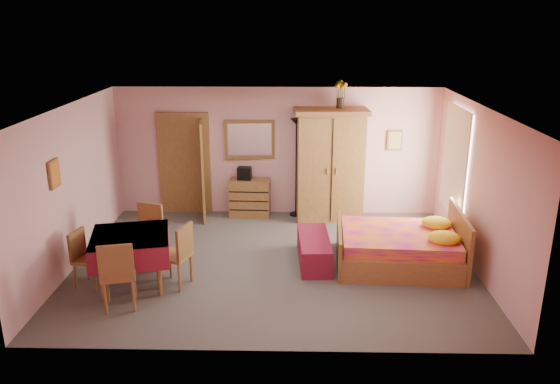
{
  "coord_description": "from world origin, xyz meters",
  "views": [
    {
      "loc": [
        0.29,
        -8.27,
        3.92
      ],
      "look_at": [
        0.1,
        0.3,
        1.15
      ],
      "focal_mm": 35.0,
      "sensor_mm": 36.0,
      "label": 1
    }
  ],
  "objects_px": {
    "chair_south": "(119,273)",
    "chair_east": "(174,255)",
    "floor_lamp": "(296,168)",
    "dining_table": "(132,260)",
    "wall_mirror": "(250,140)",
    "sunflower_vase": "(340,94)",
    "bed": "(399,238)",
    "chest_of_drawers": "(250,198)",
    "chair_west": "(89,259)",
    "stereo": "(244,173)",
    "chair_north": "(145,236)",
    "wardrobe": "(330,165)",
    "bench": "(314,250)"
  },
  "relations": [
    {
      "from": "bench",
      "to": "floor_lamp",
      "type": "bearing_deg",
      "value": 97.27
    },
    {
      "from": "chest_of_drawers",
      "to": "bed",
      "type": "bearing_deg",
      "value": -38.87
    },
    {
      "from": "floor_lamp",
      "to": "wardrobe",
      "type": "relative_size",
      "value": 0.9
    },
    {
      "from": "bench",
      "to": "chair_west",
      "type": "bearing_deg",
      "value": -165.33
    },
    {
      "from": "bed",
      "to": "chair_north",
      "type": "xyz_separation_m",
      "value": [
        -4.14,
        -0.1,
        0.04
      ]
    },
    {
      "from": "chest_of_drawers",
      "to": "chair_west",
      "type": "distance_m",
      "value": 3.8
    },
    {
      "from": "chair_south",
      "to": "chair_north",
      "type": "xyz_separation_m",
      "value": [
        0.01,
        1.36,
        -0.01
      ]
    },
    {
      "from": "dining_table",
      "to": "chair_west",
      "type": "xyz_separation_m",
      "value": [
        -0.64,
        -0.03,
        0.03
      ]
    },
    {
      "from": "chest_of_drawers",
      "to": "sunflower_vase",
      "type": "xyz_separation_m",
      "value": [
        1.78,
        0.0,
        2.11
      ]
    },
    {
      "from": "wardrobe",
      "to": "chair_west",
      "type": "relative_size",
      "value": 2.54
    },
    {
      "from": "chair_north",
      "to": "sunflower_vase",
      "type": "bearing_deg",
      "value": -126.48
    },
    {
      "from": "wall_mirror",
      "to": "floor_lamp",
      "type": "distance_m",
      "value": 1.1
    },
    {
      "from": "bed",
      "to": "stereo",
      "type": "bearing_deg",
      "value": 143.65
    },
    {
      "from": "chest_of_drawers",
      "to": "chair_south",
      "type": "height_order",
      "value": "chair_south"
    },
    {
      "from": "bed",
      "to": "bench",
      "type": "bearing_deg",
      "value": -178.55
    },
    {
      "from": "wardrobe",
      "to": "bench",
      "type": "relative_size",
      "value": 1.68
    },
    {
      "from": "chair_south",
      "to": "chair_east",
      "type": "height_order",
      "value": "chair_south"
    },
    {
      "from": "bed",
      "to": "chair_east",
      "type": "bearing_deg",
      "value": -163.6
    },
    {
      "from": "stereo",
      "to": "chair_north",
      "type": "relative_size",
      "value": 0.27
    },
    {
      "from": "dining_table",
      "to": "chair_south",
      "type": "bearing_deg",
      "value": -89.7
    },
    {
      "from": "stereo",
      "to": "wardrobe",
      "type": "distance_m",
      "value": 1.72
    },
    {
      "from": "sunflower_vase",
      "to": "bed",
      "type": "relative_size",
      "value": 0.27
    },
    {
      "from": "wardrobe",
      "to": "chair_south",
      "type": "relative_size",
      "value": 2.17
    },
    {
      "from": "stereo",
      "to": "floor_lamp",
      "type": "xyz_separation_m",
      "value": [
        1.04,
        0.05,
        0.1
      ]
    },
    {
      "from": "bed",
      "to": "chair_south",
      "type": "height_order",
      "value": "chair_south"
    },
    {
      "from": "stereo",
      "to": "chair_north",
      "type": "bearing_deg",
      "value": -121.18
    },
    {
      "from": "floor_lamp",
      "to": "dining_table",
      "type": "xyz_separation_m",
      "value": [
        -2.5,
        -3.13,
        -0.59
      ]
    },
    {
      "from": "bench",
      "to": "chair_west",
      "type": "xyz_separation_m",
      "value": [
        -3.42,
        -0.9,
        0.22
      ]
    },
    {
      "from": "stereo",
      "to": "chair_east",
      "type": "height_order",
      "value": "stereo"
    },
    {
      "from": "floor_lamp",
      "to": "wall_mirror",
      "type": "bearing_deg",
      "value": 170.76
    },
    {
      "from": "wall_mirror",
      "to": "chair_south",
      "type": "xyz_separation_m",
      "value": [
        -1.55,
        -3.93,
        -1.04
      ]
    },
    {
      "from": "chair_west",
      "to": "chair_south",
      "type": "bearing_deg",
      "value": 58.19
    },
    {
      "from": "wall_mirror",
      "to": "bench",
      "type": "xyz_separation_m",
      "value": [
        1.23,
        -2.42,
        -1.33
      ]
    },
    {
      "from": "chair_east",
      "to": "bed",
      "type": "bearing_deg",
      "value": -58.72
    },
    {
      "from": "stereo",
      "to": "bed",
      "type": "distance_m",
      "value": 3.56
    },
    {
      "from": "bench",
      "to": "chair_north",
      "type": "xyz_separation_m",
      "value": [
        -2.77,
        -0.16,
        0.28
      ]
    },
    {
      "from": "wall_mirror",
      "to": "bed",
      "type": "distance_m",
      "value": 3.75
    },
    {
      "from": "chair_north",
      "to": "chair_west",
      "type": "relative_size",
      "value": 1.15
    },
    {
      "from": "bench",
      "to": "stereo",
      "type": "bearing_deg",
      "value": 120.97
    },
    {
      "from": "dining_table",
      "to": "chair_south",
      "type": "xyz_separation_m",
      "value": [
        0.0,
        -0.65,
        0.1
      ]
    },
    {
      "from": "chair_south",
      "to": "wall_mirror",
      "type": "bearing_deg",
      "value": 54.82
    },
    {
      "from": "wall_mirror",
      "to": "chair_east",
      "type": "height_order",
      "value": "wall_mirror"
    },
    {
      "from": "stereo",
      "to": "floor_lamp",
      "type": "relative_size",
      "value": 0.14
    },
    {
      "from": "chair_east",
      "to": "chair_north",
      "type": "bearing_deg",
      "value": 60.35
    },
    {
      "from": "wardrobe",
      "to": "floor_lamp",
      "type": "bearing_deg",
      "value": 163.81
    },
    {
      "from": "chest_of_drawers",
      "to": "bed",
      "type": "relative_size",
      "value": 0.41
    },
    {
      "from": "bed",
      "to": "chair_north",
      "type": "height_order",
      "value": "chair_north"
    },
    {
      "from": "stereo",
      "to": "chair_west",
      "type": "distance_m",
      "value": 3.78
    },
    {
      "from": "dining_table",
      "to": "wall_mirror",
      "type": "bearing_deg",
      "value": 64.65
    },
    {
      "from": "dining_table",
      "to": "chair_south",
      "type": "distance_m",
      "value": 0.66
    }
  ]
}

